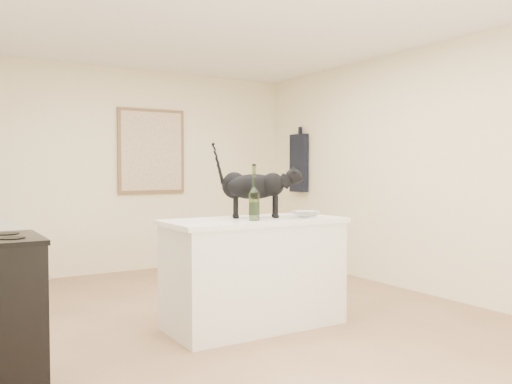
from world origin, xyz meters
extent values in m
plane|color=#A77E59|center=(0.00, 0.00, 0.00)|extent=(5.50, 5.50, 0.00)
plane|color=white|center=(0.00, 0.00, 2.60)|extent=(5.50, 5.50, 0.00)
plane|color=beige|center=(0.00, 2.75, 1.30)|extent=(4.50, 0.00, 4.50)
plane|color=beige|center=(2.25, 0.00, 1.30)|extent=(0.00, 5.50, 5.50)
cube|color=white|center=(0.10, -0.20, 0.43)|extent=(1.44, 0.67, 0.86)
cube|color=white|center=(0.10, -0.20, 0.88)|extent=(1.50, 0.70, 0.04)
cube|color=brown|center=(0.30, 2.72, 1.55)|extent=(0.90, 0.03, 1.10)
cube|color=beige|center=(0.30, 2.70, 1.55)|extent=(0.82, 0.00, 1.02)
cube|color=black|center=(2.19, 2.05, 1.40)|extent=(0.08, 0.34, 0.80)
cylinder|color=#375F26|center=(0.03, -0.33, 1.10)|extent=(0.11, 0.11, 0.40)
imported|color=white|center=(0.52, -0.36, 0.93)|extent=(0.31, 0.31, 0.06)
camera|label=1|loc=(-2.21, -4.02, 1.31)|focal=37.80mm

